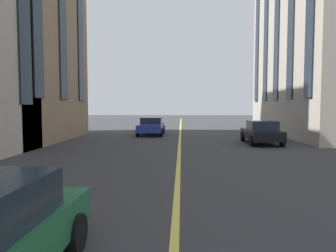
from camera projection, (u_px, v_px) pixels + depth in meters
lane_centre_line at (179, 149)px, 16.40m from camera, size 80.00×0.16×0.01m
car_blue_near at (151, 126)px, 24.31m from camera, size 4.40×1.95×1.37m
car_black_oncoming at (261, 132)px, 18.54m from camera, size 3.90×1.89×1.40m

